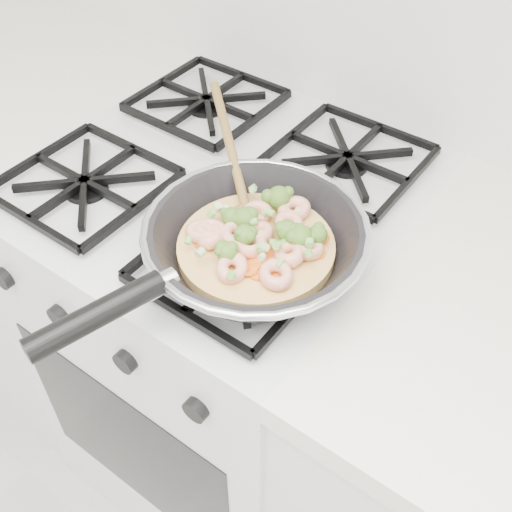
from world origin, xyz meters
The scene contains 2 objects.
stove centered at (0.00, 1.70, 0.46)m, with size 0.60×0.60×0.92m.
skillet centered at (0.17, 1.56, 0.96)m, with size 0.39×0.52×0.10m.
Camera 1 is at (0.52, 1.09, 1.53)m, focal length 43.50 mm.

